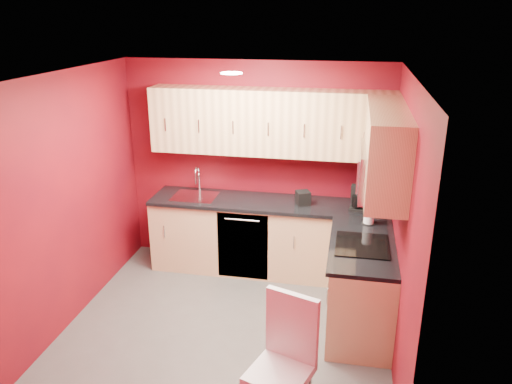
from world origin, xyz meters
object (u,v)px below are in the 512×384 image
(coffee_maker, at_px, (358,198))
(napkin_holder, at_px, (303,198))
(microwave, at_px, (381,171))
(sink, at_px, (195,193))
(dining_chair, at_px, (280,367))
(paper_towel, at_px, (369,212))

(coffee_maker, height_order, napkin_holder, coffee_maker)
(microwave, relative_size, napkin_holder, 4.73)
(microwave, height_order, sink, microwave)
(sink, distance_m, coffee_maker, 1.93)
(sink, height_order, dining_chair, sink)
(napkin_holder, bearing_deg, sink, 178.44)
(paper_towel, xyz_separation_m, dining_chair, (-0.65, -1.95, -0.51))
(coffee_maker, relative_size, napkin_holder, 1.68)
(coffee_maker, bearing_deg, microwave, -72.57)
(paper_towel, distance_m, dining_chair, 2.12)
(paper_towel, bearing_deg, coffee_maker, 107.69)
(microwave, bearing_deg, sink, 154.40)
(paper_towel, bearing_deg, dining_chair, -108.33)
(napkin_holder, distance_m, paper_towel, 0.85)
(sink, distance_m, paper_towel, 2.10)
(paper_towel, height_order, dining_chair, paper_towel)
(coffee_maker, distance_m, paper_towel, 0.40)
(sink, bearing_deg, dining_chair, -59.77)
(sink, relative_size, paper_towel, 2.07)
(sink, height_order, coffee_maker, sink)
(microwave, distance_m, napkin_holder, 1.41)
(dining_chair, bearing_deg, sink, 139.43)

